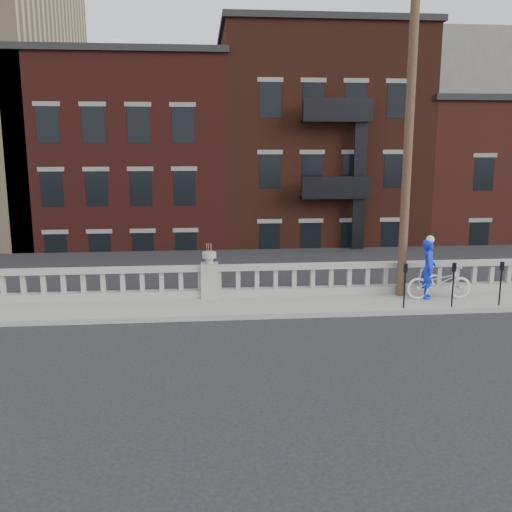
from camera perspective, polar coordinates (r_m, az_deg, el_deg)
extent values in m
plane|color=black|center=(14.75, -4.39, -8.73)|extent=(120.00, 120.00, 0.00)
cube|color=gray|center=(17.57, -4.58, -5.15)|extent=(32.00, 2.20, 0.15)
cube|color=gray|center=(18.43, -4.64, -3.73)|extent=(28.00, 0.34, 0.25)
cube|color=gray|center=(18.24, -4.68, -1.22)|extent=(28.00, 0.34, 0.16)
cube|color=gray|center=(18.33, -4.66, -2.44)|extent=(0.55, 0.55, 1.10)
cylinder|color=gray|center=(18.19, -4.69, -0.45)|extent=(0.24, 0.24, 0.20)
cylinder|color=gray|center=(18.15, -4.70, 0.10)|extent=(0.44, 0.44, 0.18)
cube|color=#605E59|center=(19.63, -4.53, -11.09)|extent=(36.00, 0.50, 5.15)
cube|color=black|center=(41.12, -4.97, -3.25)|extent=(80.00, 44.00, 0.50)
cube|color=#595651|center=(23.78, -9.55, -8.63)|extent=(16.00, 7.00, 4.00)
cube|color=#595651|center=(51.81, 20.25, 9.45)|extent=(14.00, 14.00, 18.00)
cube|color=#3F1612|center=(34.16, -11.85, 5.95)|extent=(10.00, 14.00, 14.00)
cube|color=black|center=(34.27, -12.35, 17.93)|extent=(10.30, 14.30, 0.30)
cube|color=#39180F|center=(34.44, 5.01, 7.44)|extent=(10.00, 14.00, 15.50)
cube|color=black|center=(34.82, 5.24, 20.52)|extent=(10.30, 14.30, 0.30)
cube|color=#4E1E17|center=(37.70, 20.13, 4.45)|extent=(10.00, 14.00, 12.00)
cube|color=black|center=(37.54, 20.78, 13.80)|extent=(10.30, 14.30, 0.30)
cylinder|color=#422D1E|center=(18.59, 15.00, 11.26)|extent=(0.28, 0.28, 10.00)
cylinder|color=black|center=(17.63, 14.62, -3.33)|extent=(0.05, 0.05, 1.10)
cube|color=black|center=(17.47, 14.73, -1.17)|extent=(0.10, 0.08, 0.26)
cube|color=black|center=(17.42, 14.79, -1.08)|extent=(0.06, 0.01, 0.08)
cylinder|color=black|center=(18.19, 19.08, -3.14)|extent=(0.05, 0.05, 1.10)
cube|color=black|center=(18.04, 19.21, -1.05)|extent=(0.10, 0.08, 0.26)
cube|color=black|center=(17.99, 19.28, -0.96)|extent=(0.06, 0.01, 0.08)
cylinder|color=black|center=(18.86, 23.24, -2.95)|extent=(0.05, 0.05, 1.10)
cube|color=black|center=(18.71, 23.40, -0.93)|extent=(0.10, 0.08, 0.26)
cube|color=black|center=(18.67, 23.47, -0.84)|extent=(0.06, 0.01, 0.08)
imported|color=silver|center=(18.99, 17.84, -2.50)|extent=(2.08, 0.76, 1.08)
imported|color=#0D28CA|center=(18.87, 16.86, -1.23)|extent=(0.69, 0.82, 1.91)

